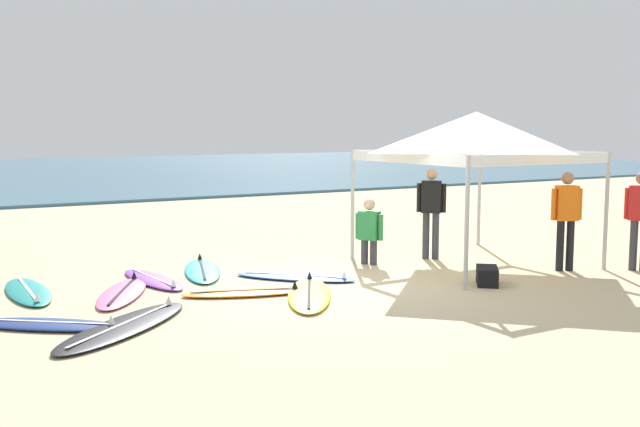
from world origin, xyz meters
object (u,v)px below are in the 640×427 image
object	(u,v)px
surfboard_cyan	(202,270)
canopy_tent	(476,132)
surfboard_purple	(153,279)
person_green	(369,228)
surfboard_orange	(245,293)
surfboard_black	(124,326)
gear_bag_near_tent	(487,276)
surfboard_pink	(123,293)
person_orange	(566,214)
surfboard_blue	(296,277)
surfboard_navy	(47,324)
surfboard_yellow	(309,294)
surfboard_teal	(28,291)
person_black	(431,207)

from	to	relation	value
surfboard_cyan	canopy_tent	bearing A→B (deg)	-20.62
surfboard_purple	person_green	distance (m)	3.94
surfboard_orange	surfboard_purple	size ratio (longest dim) A/B	0.94
surfboard_black	gear_bag_near_tent	xyz separation A→B (m)	(5.66, -0.35, 0.10)
surfboard_pink	person_orange	distance (m)	7.47
surfboard_blue	surfboard_cyan	size ratio (longest dim) A/B	0.82
surfboard_pink	surfboard_black	distance (m)	1.90
surfboard_purple	person_orange	xyz separation A→B (m)	(6.44, -2.73, 0.95)
canopy_tent	surfboard_navy	xyz separation A→B (m)	(-7.51, -0.57, -2.35)
surfboard_black	surfboard_pink	bearing A→B (deg)	75.23
surfboard_pink	surfboard_purple	xyz separation A→B (m)	(0.68, 0.70, 0.00)
surfboard_yellow	surfboard_pink	bearing A→B (deg)	147.42
surfboard_teal	surfboard_black	xyz separation A→B (m)	(0.71, -2.64, -0.00)
canopy_tent	person_green	bearing A→B (deg)	151.44
surfboard_pink	surfboard_black	size ratio (longest dim) A/B	0.90
surfboard_cyan	surfboard_yellow	distance (m)	2.58
surfboard_navy	surfboard_purple	distance (m)	2.81
surfboard_yellow	surfboard_black	world-z (taller)	same
surfboard_cyan	surfboard_black	size ratio (longest dim) A/B	0.94
person_green	person_black	bearing A→B (deg)	-5.99
surfboard_orange	surfboard_teal	bearing A→B (deg)	148.14
canopy_tent	person_black	size ratio (longest dim) A/B	1.93
surfboard_cyan	person_orange	size ratio (longest dim) A/B	1.32
surfboard_orange	gear_bag_near_tent	distance (m)	3.83
surfboard_orange	surfboard_pink	size ratio (longest dim) A/B	0.89
gear_bag_near_tent	surfboard_yellow	bearing A→B (deg)	166.13
canopy_tent	surfboard_pink	bearing A→B (deg)	173.37
surfboard_purple	surfboard_cyan	bearing A→B (deg)	17.11
surfboard_navy	surfboard_cyan	xyz separation A→B (m)	(2.94, 2.29, -0.00)
surfboard_navy	surfboard_pink	xyz separation A→B (m)	(1.29, 1.29, -0.00)
surfboard_yellow	person_black	world-z (taller)	person_black
surfboard_navy	surfboard_yellow	distance (m)	3.64
gear_bag_near_tent	surfboard_navy	bearing A→B (deg)	172.03
surfboard_cyan	person_black	distance (m)	4.41
surfboard_blue	surfboard_yellow	distance (m)	1.27
surfboard_purple	person_black	xyz separation A→B (m)	(5.17, -0.65, 0.95)
surfboard_pink	person_orange	bearing A→B (deg)	-15.94
person_green	surfboard_teal	bearing A→B (deg)	173.96
surfboard_pink	person_green	world-z (taller)	person_green
canopy_tent	surfboard_cyan	size ratio (longest dim) A/B	1.46
person_black	surfboard_pink	bearing A→B (deg)	-179.51
surfboard_orange	person_black	xyz separation A→B (m)	(4.28, 0.97, 0.95)
surfboard_yellow	person_green	world-z (taller)	person_green
surfboard_blue	gear_bag_near_tent	world-z (taller)	gear_bag_near_tent
surfboard_blue	person_orange	distance (m)	4.79
surfboard_yellow	gear_bag_near_tent	xyz separation A→B (m)	(2.84, -0.70, 0.10)
surfboard_navy	person_green	bearing A→B (deg)	14.19
gear_bag_near_tent	surfboard_purple	bearing A→B (deg)	147.20
surfboard_orange	surfboard_teal	xyz separation A→B (m)	(-2.76, 1.72, -0.00)
gear_bag_near_tent	person_black	bearing A→B (deg)	73.25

